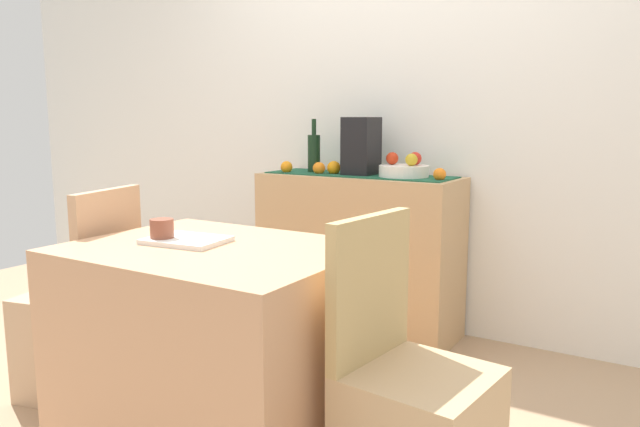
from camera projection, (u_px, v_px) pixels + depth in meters
ground_plane at (286, 400)px, 2.58m from camera, size 6.40×6.40×0.02m
room_wall_rear at (404, 89)px, 3.36m from camera, size 6.40×0.06×2.70m
sideboard_console at (358, 254)px, 3.36m from camera, size 1.11×0.42×0.88m
table_runner at (359, 175)px, 3.29m from camera, size 1.05×0.32×0.01m
fruit_bowl at (404, 171)px, 3.15m from camera, size 0.26×0.26×0.06m
apple_rear at (415, 158)px, 3.16m from camera, size 0.07×0.07×0.07m
apple_center at (411, 160)px, 3.10m from camera, size 0.06×0.06×0.06m
apple_front at (392, 158)px, 3.19m from camera, size 0.07×0.07×0.07m
wine_bottle at (314, 153)px, 3.43m from camera, size 0.07×0.07×0.31m
coffee_maker at (361, 146)px, 3.26m from camera, size 0.16×0.18×0.31m
orange_loose_far at (319, 168)px, 3.34m from camera, size 0.07×0.07×0.07m
orange_loose_near_bowl at (287, 167)px, 3.43m from camera, size 0.07×0.07×0.07m
orange_loose_mid at (440, 174)px, 2.99m from camera, size 0.06×0.06×0.06m
orange_loose_end at (334, 168)px, 3.33m from camera, size 0.08×0.08×0.08m
dining_table at (217, 346)px, 2.18m from camera, size 1.01×0.78×0.74m
open_book at (186, 240)px, 2.19m from camera, size 0.30×0.24×0.02m
coffee_cup at (162, 231)px, 2.18m from camera, size 0.08×0.08×0.09m
chair_near_window at (82, 334)px, 2.60m from camera, size 0.48×0.48×0.90m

